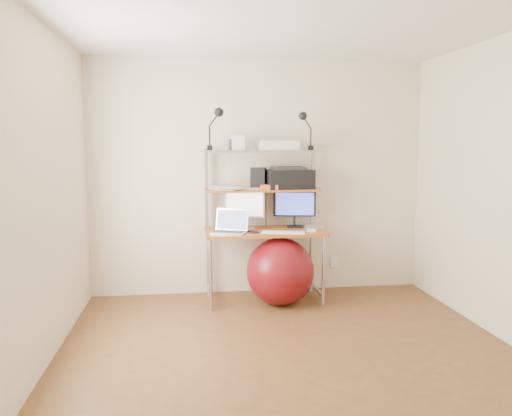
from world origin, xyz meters
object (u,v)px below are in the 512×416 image
Objects in this scene: monitor_silver at (244,206)px; monitor_black at (294,206)px; printer at (288,178)px; laptop at (231,227)px; exercise_ball at (280,271)px.

monitor_silver is 1.02× the size of monitor_black.
monitor_black is at bearing -11.90° from printer.
printer is (0.47, 0.06, 0.27)m from monitor_silver.
laptop is at bearing -166.35° from printer.
printer reaches higher than laptop.
laptop is 0.60× the size of exercise_ball.
exercise_ball is at bearing -115.10° from monitor_black.
laptop reaches higher than exercise_ball.
monitor_silver is at bearing 71.15° from laptop.
monitor_black is at bearing 40.88° from laptop.
laptop is (-0.69, -0.23, -0.17)m from monitor_black.
printer is at bearing 19.54° from monitor_silver.
exercise_ball is (0.33, -0.24, -0.64)m from monitor_silver.
monitor_silver is 0.31m from laptop.
exercise_ball is at bearing 14.98° from laptop.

